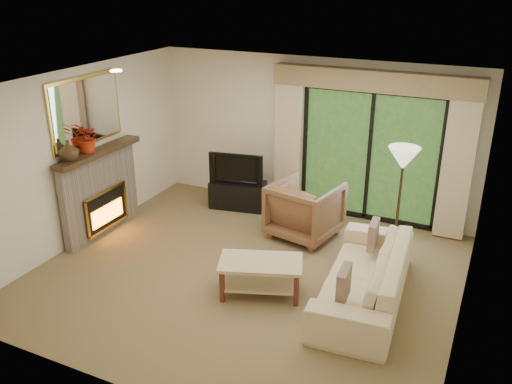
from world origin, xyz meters
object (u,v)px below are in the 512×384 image
at_px(media_console, 238,195).
at_px(coffee_table, 261,277).
at_px(armchair, 305,210).
at_px(sofa, 365,275).

xyz_separation_m(media_console, coffee_table, (1.51, -2.32, -0.00)).
height_order(media_console, coffee_table, media_console).
bearing_deg(armchair, sofa, 145.26).
bearing_deg(media_console, armchair, -30.78).
distance_m(armchair, coffee_table, 1.79).
distance_m(media_console, coffee_table, 2.77).
bearing_deg(sofa, media_console, -128.84).
xyz_separation_m(media_console, armchair, (1.44, -0.54, 0.21)).
bearing_deg(sofa, armchair, -140.38).
height_order(media_console, sofa, sofa).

